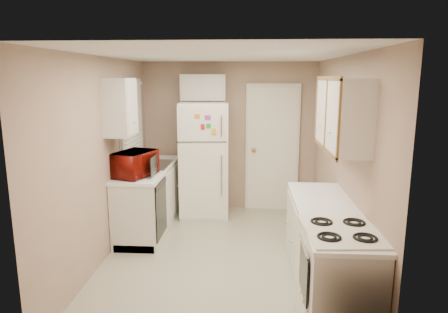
{
  "coord_description": "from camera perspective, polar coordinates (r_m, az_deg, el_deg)",
  "views": [
    {
      "loc": [
        0.32,
        -4.56,
        2.17
      ],
      "look_at": [
        0.0,
        0.5,
        1.15
      ],
      "focal_mm": 32.0,
      "sensor_mm": 36.0,
      "label": 1
    }
  ],
  "objects": [
    {
      "name": "window_blinds",
      "position": [
        5.88,
        -13.07,
        5.52
      ],
      "size": [
        0.1,
        0.98,
        1.08
      ],
      "primitive_type": "cube",
      "color": "silver",
      "rests_on": "wall_left"
    },
    {
      "name": "upper_cabinet_left",
      "position": [
        5.04,
        -14.64,
        6.81
      ],
      "size": [
        0.3,
        0.45,
        0.7
      ],
      "primitive_type": "cube",
      "color": "silver",
      "rests_on": "wall_left"
    },
    {
      "name": "cabinet_over_fridge",
      "position": [
        6.35,
        -2.95,
        9.83
      ],
      "size": [
        0.7,
        0.3,
        0.4
      ],
      "primitive_type": "cube",
      "color": "silver",
      "rests_on": "wall_back"
    },
    {
      "name": "right_counter",
      "position": [
        4.2,
        14.39,
        -13.13
      ],
      "size": [
        0.6,
        2.0,
        0.9
      ],
      "primitive_type": "cube",
      "color": "silver",
      "rests_on": "floor"
    },
    {
      "name": "wall_front",
      "position": [
        2.84,
        -3.04,
        -8.54
      ],
      "size": [
        2.8,
        2.8,
        0.0
      ],
      "primitive_type": "plane",
      "color": "tan",
      "rests_on": "floor"
    },
    {
      "name": "refrigerator",
      "position": [
        6.25,
        -2.82,
        -0.43
      ],
      "size": [
        0.78,
        0.76,
        1.79
      ],
      "primitive_type": "cube",
      "rotation": [
        0.0,
        0.0,
        0.07
      ],
      "color": "white",
      "rests_on": "floor"
    },
    {
      "name": "wall_back",
      "position": [
        6.54,
        0.76,
        2.84
      ],
      "size": [
        2.8,
        2.8,
        0.0
      ],
      "primitive_type": "plane",
      "color": "tan",
      "rests_on": "floor"
    },
    {
      "name": "left_counter",
      "position": [
        5.89,
        -10.55,
        -5.79
      ],
      "size": [
        0.6,
        1.8,
        0.9
      ],
      "primitive_type": "cube",
      "color": "silver",
      "rests_on": "floor"
    },
    {
      "name": "sink",
      "position": [
        5.93,
        -10.34,
        -1.57
      ],
      "size": [
        0.54,
        0.74,
        0.16
      ],
      "primitive_type": "cube",
      "color": "gray",
      "rests_on": "left_counter"
    },
    {
      "name": "microwave",
      "position": [
        5.28,
        -12.65,
        -1.15
      ],
      "size": [
        0.65,
        0.49,
        0.39
      ],
      "primitive_type": "imported",
      "rotation": [
        0.0,
        0.0,
        1.26
      ],
      "color": "maroon",
      "rests_on": "left_counter"
    },
    {
      "name": "upper_cabinet_right",
      "position": [
        4.18,
        16.57,
        5.85
      ],
      "size": [
        0.3,
        1.2,
        0.7
      ],
      "primitive_type": "cube",
      "color": "silver",
      "rests_on": "wall_right"
    },
    {
      "name": "floor",
      "position": [
        5.05,
        -0.36,
        -14.03
      ],
      "size": [
        3.8,
        3.8,
        0.0
      ],
      "primitive_type": "plane",
      "color": "beige",
      "rests_on": "ground"
    },
    {
      "name": "wall_right",
      "position": [
        4.78,
        16.6,
        -0.79
      ],
      "size": [
        3.8,
        3.8,
        0.0
      ],
      "primitive_type": "plane",
      "color": "tan",
      "rests_on": "floor"
    },
    {
      "name": "stove",
      "position": [
        3.7,
        16.12,
        -16.66
      ],
      "size": [
        0.66,
        0.79,
        0.91
      ],
      "primitive_type": "cube",
      "rotation": [
        0.0,
        0.0,
        0.07
      ],
      "color": "white",
      "rests_on": "floor"
    },
    {
      "name": "dishwasher",
      "position": [
        5.26,
        -9.06,
        -7.39
      ],
      "size": [
        0.03,
        0.58,
        0.72
      ],
      "primitive_type": "cube",
      "color": "black",
      "rests_on": "floor"
    },
    {
      "name": "soap_bottle",
      "position": [
        6.16,
        -10.26,
        0.24
      ],
      "size": [
        0.08,
        0.09,
        0.17
      ],
      "primitive_type": "imported",
      "rotation": [
        0.0,
        0.0,
        0.11
      ],
      "color": "white",
      "rests_on": "left_counter"
    },
    {
      "name": "interior_door",
      "position": [
        6.53,
        6.89,
        1.15
      ],
      "size": [
        0.86,
        0.06,
        2.08
      ],
      "primitive_type": "cube",
      "color": "white",
      "rests_on": "floor"
    },
    {
      "name": "ceiling",
      "position": [
        4.57,
        -0.4,
        14.27
      ],
      "size": [
        3.8,
        3.8,
        0.0
      ],
      "primitive_type": "plane",
      "color": "white",
      "rests_on": "floor"
    },
    {
      "name": "wall_left",
      "position": [
        4.96,
        -16.73,
        -0.37
      ],
      "size": [
        3.8,
        3.8,
        0.0
      ],
      "primitive_type": "plane",
      "color": "tan",
      "rests_on": "floor"
    }
  ]
}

